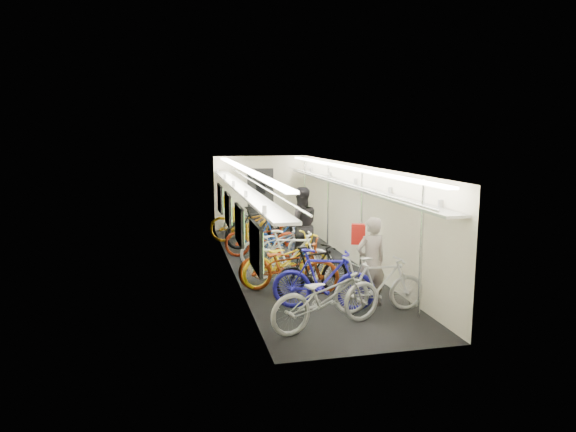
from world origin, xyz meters
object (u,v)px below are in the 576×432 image
passenger_near (371,262)px  bicycle_1 (323,279)px  passenger_mid (300,226)px  bicycle_0 (327,296)px  backpack (358,234)px

passenger_near → bicycle_1: bearing=-9.3°
bicycle_1 → passenger_mid: size_ratio=0.98×
bicycle_0 → passenger_mid: passenger_mid is taller
passenger_mid → bicycle_0: bearing=82.0°
passenger_near → passenger_mid: bearing=-90.3°
bicycle_1 → passenger_mid: passenger_mid is taller
passenger_near → backpack: (-0.12, 0.34, 0.45)m
bicycle_1 → backpack: bearing=-46.6°
bicycle_1 → passenger_mid: 3.23m
bicycle_0 → backpack: size_ratio=5.36×
bicycle_0 → passenger_near: size_ratio=1.23×
passenger_near → passenger_mid: passenger_mid is taller
bicycle_0 → passenger_mid: bearing=-23.7°
bicycle_1 → passenger_mid: bearing=12.5°
backpack → bicycle_0: bearing=-107.5°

